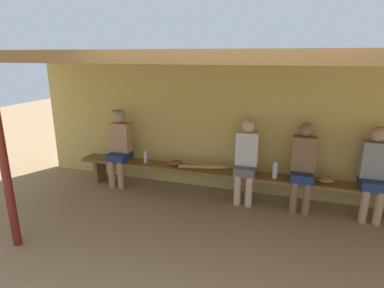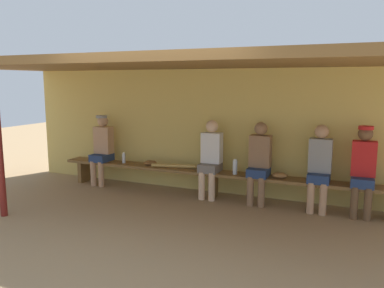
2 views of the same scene
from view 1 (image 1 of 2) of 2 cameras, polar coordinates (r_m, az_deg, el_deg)
ground_plane at (r=3.91m, az=6.54°, el=-19.74°), size 24.00×24.00×0.00m
back_wall at (r=5.30m, az=11.30°, el=2.79°), size 8.00×0.20×2.20m
dugout_roof at (r=3.88m, az=9.80°, el=15.48°), size 8.00×2.80×0.12m
support_post at (r=4.22m, az=-31.05°, el=-2.61°), size 0.10×0.10×2.20m
bench at (r=5.08m, az=10.23°, el=-6.16°), size 6.00×0.36×0.46m
player_near_post at (r=5.70m, az=-12.98°, el=-0.05°), size 0.34×0.42×1.34m
player_in_white at (r=4.97m, az=9.84°, el=-2.43°), size 0.34×0.42×1.34m
player_leftmost at (r=4.94m, az=19.53°, el=-3.27°), size 0.34×0.42×1.34m
player_in_blue at (r=5.07m, az=30.15°, el=-4.09°), size 0.34×0.42×1.34m
water_bottle_clear at (r=5.51m, az=-8.47°, el=-2.45°), size 0.06×0.06×0.20m
water_bottle_green at (r=4.94m, az=14.83°, el=-4.68°), size 0.08×0.08×0.25m
baseball_glove_tan at (r=5.03m, az=23.17°, el=-6.04°), size 0.27×0.21×0.09m
baseball_glove_worn at (r=5.35m, az=-3.01°, el=-3.44°), size 0.29×0.27×0.09m
baseball_bat at (r=5.18m, az=2.00°, el=-4.20°), size 0.80×0.25×0.07m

